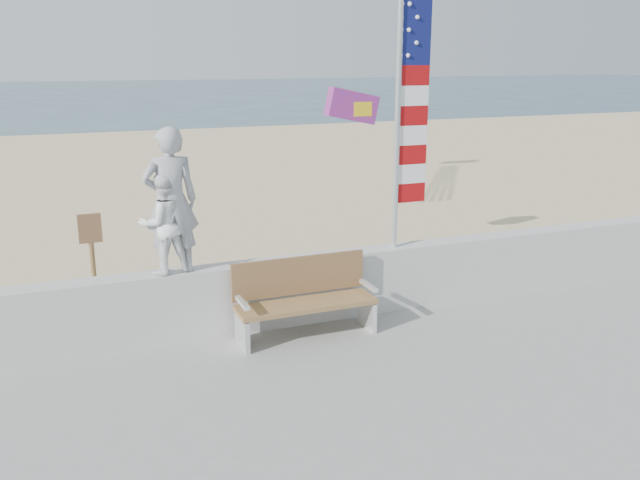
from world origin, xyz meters
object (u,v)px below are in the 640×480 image
(bench, at_px, (304,297))
(flag, at_px, (406,109))
(child, at_px, (163,224))
(adult, at_px, (171,201))

(bench, height_order, flag, flag)
(child, xyz_separation_m, flag, (3.30, -0.00, 1.29))
(adult, bearing_deg, child, 1.13)
(child, relative_size, flag, 0.36)
(child, distance_m, flag, 3.54)
(adult, distance_m, flag, 3.35)
(child, bearing_deg, adult, 167.99)
(adult, relative_size, bench, 1.00)
(adult, relative_size, flag, 0.51)
(adult, xyz_separation_m, bench, (1.54, -0.45, -1.29))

